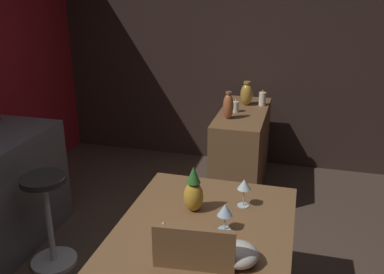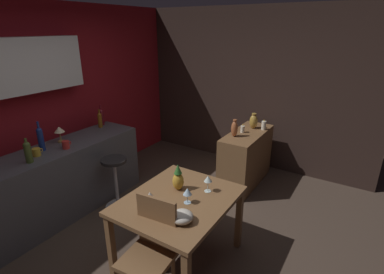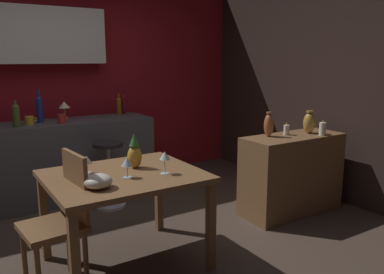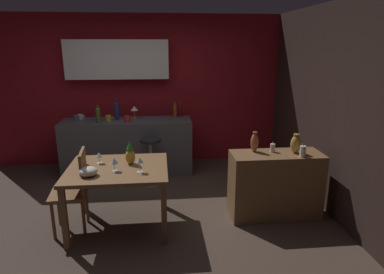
{
  "view_description": "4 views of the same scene",
  "coord_description": "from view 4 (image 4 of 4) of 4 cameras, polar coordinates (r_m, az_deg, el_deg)",
  "views": [
    {
      "loc": [
        -2.03,
        -0.66,
        2.0
      ],
      "look_at": [
        0.63,
        0.05,
        0.96
      ],
      "focal_mm": 39.29,
      "sensor_mm": 36.0,
      "label": 1
    },
    {
      "loc": [
        -2.08,
        -1.62,
        2.28
      ],
      "look_at": [
        0.76,
        0.17,
        1.01
      ],
      "focal_mm": 27.39,
      "sensor_mm": 36.0,
      "label": 2
    },
    {
      "loc": [
        -1.21,
        -2.92,
        1.6
      ],
      "look_at": [
        0.72,
        0.11,
        0.87
      ],
      "focal_mm": 36.89,
      "sensor_mm": 36.0,
      "label": 3
    },
    {
      "loc": [
        0.39,
        -3.8,
        2.08
      ],
      "look_at": [
        0.79,
        0.29,
        0.93
      ],
      "focal_mm": 30.8,
      "sensor_mm": 36.0,
      "label": 4
    }
  ],
  "objects": [
    {
      "name": "ground_plane",
      "position": [
        4.35,
        -10.35,
        -13.23
      ],
      "size": [
        9.0,
        9.0,
        0.0
      ],
      "primitive_type": "plane",
      "color": "#47382D"
    },
    {
      "name": "wall_kitchen_back",
      "position": [
        5.93,
        -10.07,
        8.92
      ],
      "size": [
        5.2,
        0.33,
        2.6
      ],
      "color": "maroon",
      "rests_on": "ground_plane"
    },
    {
      "name": "wall_side_right",
      "position": [
        4.7,
        21.93,
        4.94
      ],
      "size": [
        0.1,
        4.4,
        2.6
      ],
      "primitive_type": "cube",
      "color": "#33231E",
      "rests_on": "ground_plane"
    },
    {
      "name": "dining_table",
      "position": [
        3.88,
        -12.69,
        -6.41
      ],
      "size": [
        1.13,
        0.94,
        0.74
      ],
      "color": "brown",
      "rests_on": "ground_plane"
    },
    {
      "name": "kitchen_counter",
      "position": [
        5.6,
        -11.01,
        -1.6
      ],
      "size": [
        2.1,
        0.6,
        0.9
      ],
      "primitive_type": "cube",
      "color": "#4C4C51",
      "rests_on": "ground_plane"
    },
    {
      "name": "sideboard_cabinet",
      "position": [
        4.25,
        14.14,
        -8.03
      ],
      "size": [
        1.1,
        0.44,
        0.82
      ],
      "primitive_type": "cube",
      "color": "brown",
      "rests_on": "ground_plane"
    },
    {
      "name": "chair_near_window",
      "position": [
        3.98,
        -19.62,
        -8.4
      ],
      "size": [
        0.44,
        0.44,
        0.96
      ],
      "color": "brown",
      "rests_on": "ground_plane"
    },
    {
      "name": "bar_stool",
      "position": [
        5.1,
        -7.12,
        -3.95
      ],
      "size": [
        0.34,
        0.34,
        0.72
      ],
      "color": "#262323",
      "rests_on": "ground_plane"
    },
    {
      "name": "wine_glass_left",
      "position": [
        4.0,
        -15.8,
        -3.05
      ],
      "size": [
        0.08,
        0.08,
        0.14
      ],
      "color": "silver",
      "rests_on": "dining_table"
    },
    {
      "name": "wine_glass_right",
      "position": [
        3.62,
        -9.08,
        -4.03
      ],
      "size": [
        0.08,
        0.08,
        0.17
      ],
      "color": "silver",
      "rests_on": "dining_table"
    },
    {
      "name": "wine_glass_center",
      "position": [
        3.71,
        -13.32,
        -4.07
      ],
      "size": [
        0.08,
        0.08,
        0.15
      ],
      "color": "silver",
      "rests_on": "dining_table"
    },
    {
      "name": "pineapple_centerpiece",
      "position": [
        3.89,
        -10.66,
        -2.94
      ],
      "size": [
        0.11,
        0.11,
        0.28
      ],
      "color": "gold",
      "rests_on": "dining_table"
    },
    {
      "name": "fruit_bowl",
      "position": [
        3.67,
        -17.53,
        -5.71
      ],
      "size": [
        0.19,
        0.19,
        0.1
      ],
      "primitive_type": "ellipsoid",
      "color": "beige",
      "rests_on": "dining_table"
    },
    {
      "name": "wine_bottle_olive",
      "position": [
        5.4,
        -15.96,
        3.8
      ],
      "size": [
        0.07,
        0.07,
        0.28
      ],
      "color": "#475623",
      "rests_on": "kitchen_counter"
    },
    {
      "name": "wine_bottle_cobalt",
      "position": [
        5.54,
        -12.91,
        4.58
      ],
      "size": [
        0.07,
        0.07,
        0.36
      ],
      "color": "navy",
      "rests_on": "kitchen_counter"
    },
    {
      "name": "wine_bottle_amber",
      "position": [
        5.59,
        -2.94,
        4.65
      ],
      "size": [
        0.06,
        0.06,
        0.27
      ],
      "color": "#8C5114",
      "rests_on": "kitchen_counter"
    },
    {
      "name": "wine_bottle_ruby",
      "position": [
        5.65,
        -2.04,
        4.95
      ],
      "size": [
        0.06,
        0.06,
        0.31
      ],
      "color": "maroon",
      "rests_on": "kitchen_counter"
    },
    {
      "name": "cup_white",
      "position": [
        5.74,
        -18.76,
        3.35
      ],
      "size": [
        0.12,
        0.09,
        0.08
      ],
      "color": "white",
      "rests_on": "kitchen_counter"
    },
    {
      "name": "cup_mustard",
      "position": [
        5.49,
        -14.28,
        3.19
      ],
      "size": [
        0.12,
        0.09,
        0.09
      ],
      "color": "gold",
      "rests_on": "kitchen_counter"
    },
    {
      "name": "cup_slate",
      "position": [
        5.67,
        -19.44,
        3.16
      ],
      "size": [
        0.11,
        0.07,
        0.09
      ],
      "color": "#515660",
      "rests_on": "kitchen_counter"
    },
    {
      "name": "cup_red",
      "position": [
        5.35,
        -11.12,
        3.12
      ],
      "size": [
        0.12,
        0.08,
        0.1
      ],
      "color": "red",
      "rests_on": "kitchen_counter"
    },
    {
      "name": "counter_lamp",
      "position": [
        5.55,
        -9.96,
        4.74
      ],
      "size": [
        0.13,
        0.13,
        0.21
      ],
      "color": "#A58447",
      "rests_on": "kitchen_counter"
    },
    {
      "name": "pillar_candle_tall",
      "position": [
        4.04,
        18.63,
        -2.39
      ],
      "size": [
        0.07,
        0.07,
        0.16
      ],
      "color": "white",
      "rests_on": "sideboard_cabinet"
    },
    {
      "name": "pillar_candle_short",
      "position": [
        4.14,
        13.77,
        -1.83
      ],
      "size": [
        0.06,
        0.06,
        0.13
      ],
      "color": "white",
      "rests_on": "sideboard_cabinet"
    },
    {
      "name": "vase_copper",
      "position": [
        4.08,
        10.77,
        -0.91
      ],
      "size": [
        0.1,
        0.1,
        0.25
      ],
      "color": "#B26038",
      "rests_on": "sideboard_cabinet"
    },
    {
      "name": "vase_brass",
      "position": [
        4.15,
        17.51,
        -1.16
      ],
      "size": [
        0.12,
        0.12,
        0.24
      ],
      "color": "#B78C38",
      "rests_on": "sideboard_cabinet"
    }
  ]
}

